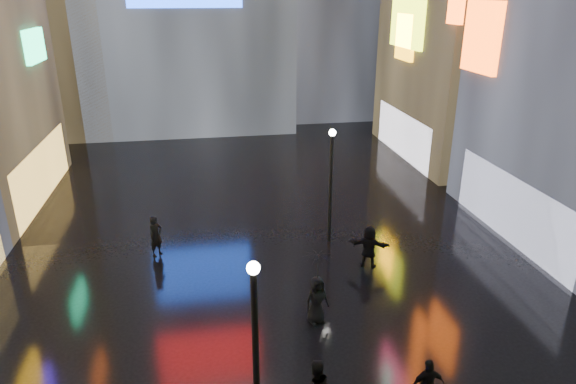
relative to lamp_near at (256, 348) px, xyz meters
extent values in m
plane|color=black|center=(1.52, 12.41, -2.94)|extent=(140.00, 140.00, 0.00)
cube|color=#FFC659|center=(-9.58, 18.41, -1.44)|extent=(0.20, 10.00, 3.00)
cube|color=#1AF190|center=(-9.33, 20.24, 4.97)|extent=(0.25, 3.00, 1.71)
cube|color=white|center=(12.62, 9.41, -1.44)|extent=(0.20, 9.00, 3.00)
cube|color=#FF4D0C|center=(12.37, 13.54, 5.64)|extent=(0.25, 2.99, 3.26)
cube|color=white|center=(12.62, 22.41, -1.44)|extent=(0.20, 9.00, 3.00)
cube|color=#E0FF19|center=(12.37, 22.74, 5.71)|extent=(0.25, 4.92, 2.91)
cube|color=#FFA10C|center=(12.37, 22.85, 4.90)|extent=(0.25, 2.63, 2.87)
cylinder|color=black|center=(0.00, 0.00, -0.44)|extent=(0.16, 0.16, 5.00)
sphere|color=white|center=(0.00, 0.00, 2.11)|extent=(0.30, 0.30, 0.30)
cylinder|color=black|center=(4.52, 10.73, -0.44)|extent=(0.16, 0.16, 5.00)
sphere|color=white|center=(4.52, 10.73, 2.11)|extent=(0.30, 0.30, 0.30)
imported|color=black|center=(2.58, 4.78, -2.08)|extent=(0.97, 0.77, 1.73)
imported|color=black|center=(5.52, 8.13, -2.05)|extent=(1.74, 1.16, 1.80)
imported|color=black|center=(-3.10, 10.64, -2.05)|extent=(0.76, 0.77, 1.78)
imported|color=black|center=(2.58, 4.78, -0.75)|extent=(1.38, 1.38, 0.93)
camera|label=1|loc=(-0.92, -9.65, 7.65)|focal=32.00mm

